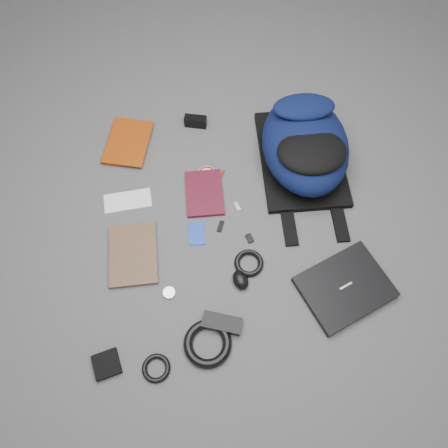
{
  "coord_description": "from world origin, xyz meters",
  "views": [
    {
      "loc": [
        -0.07,
        -0.73,
        1.55
      ],
      "look_at": [
        0.0,
        0.0,
        0.02
      ],
      "focal_mm": 35.0,
      "sensor_mm": 36.0,
      "label": 1
    }
  ],
  "objects": [
    {
      "name": "sticker_disc",
      "position": [
        -0.05,
        0.25,
        0.0
      ],
      "size": [
        0.09,
        0.09,
        0.0
      ],
      "primitive_type": "cylinder",
      "rotation": [
        0.0,
        0.0,
        -0.21
      ],
      "color": "silver",
      "rests_on": "ground"
    },
    {
      "name": "ground",
      "position": [
        0.0,
        0.0,
        0.0
      ],
      "size": [
        4.0,
        4.0,
        0.0
      ],
      "primitive_type": "plane",
      "color": "#4F4F51",
      "rests_on": "ground"
    },
    {
      "name": "dvd_case",
      "position": [
        -0.07,
        0.15,
        0.01
      ],
      "size": [
        0.15,
        0.21,
        0.02
      ],
      "primitive_type": "cube",
      "rotation": [
        0.0,
        0.0,
        -0.01
      ],
      "color": "#420C18",
      "rests_on": "ground"
    },
    {
      "name": "id_badge",
      "position": [
        -0.11,
        -0.02,
        0.0
      ],
      "size": [
        0.07,
        0.1,
        0.0
      ],
      "primitive_type": "cube",
      "rotation": [
        0.0,
        0.0,
        -0.03
      ],
      "color": "blue",
      "rests_on": "ground"
    },
    {
      "name": "power_cord_coil",
      "position": [
        -0.1,
        -0.45,
        0.02
      ],
      "size": [
        0.2,
        0.2,
        0.03
      ],
      "primitive_type": "torus",
      "rotation": [
        0.0,
        0.0,
        0.21
      ],
      "color": "black",
      "rests_on": "ground"
    },
    {
      "name": "usb_black",
      "position": [
        -0.01,
        -0.0,
        0.0
      ],
      "size": [
        0.03,
        0.05,
        0.01
      ],
      "primitive_type": "cube",
      "rotation": [
        0.0,
        0.0,
        -0.38
      ],
      "color": "black",
      "rests_on": "ground"
    },
    {
      "name": "pouch",
      "position": [
        -0.45,
        -0.48,
        0.01
      ],
      "size": [
        0.11,
        0.11,
        0.02
      ],
      "primitive_type": "cube",
      "rotation": [
        0.0,
        0.0,
        0.26
      ],
      "color": "black",
      "rests_on": "ground"
    },
    {
      "name": "textbook_red",
      "position": [
        -0.46,
        0.45,
        0.01
      ],
      "size": [
        0.23,
        0.28,
        0.03
      ],
      "primitive_type": "imported",
      "rotation": [
        0.0,
        0.0,
        -0.24
      ],
      "color": "#892E07",
      "rests_on": "ground"
    },
    {
      "name": "key_fob",
      "position": [
        0.09,
        -0.06,
        0.01
      ],
      "size": [
        0.03,
        0.04,
        0.01
      ],
      "primitive_type": "cube",
      "rotation": [
        0.0,
        0.0,
        0.32
      ],
      "color": "black",
      "rests_on": "ground"
    },
    {
      "name": "power_brick",
      "position": [
        -0.04,
        -0.38,
        0.02
      ],
      "size": [
        0.15,
        0.1,
        0.03
      ],
      "primitive_type": "cube",
      "rotation": [
        0.0,
        0.0,
        -0.31
      ],
      "color": "black",
      "rests_on": "ground"
    },
    {
      "name": "headphone_right",
      "position": [
        -0.23,
        -0.25,
        0.01
      ],
      "size": [
        0.06,
        0.06,
        0.01
      ],
      "primitive_type": "cylinder",
      "rotation": [
        0.0,
        0.0,
        0.33
      ],
      "color": "#B4B3B6",
      "rests_on": "ground"
    },
    {
      "name": "comic_book",
      "position": [
        -0.45,
        -0.09,
        0.01
      ],
      "size": [
        0.19,
        0.25,
        0.02
      ],
      "primitive_type": "imported",
      "rotation": [
        0.0,
        0.0,
        0.01
      ],
      "color": "#BA780D",
      "rests_on": "ground"
    },
    {
      "name": "pen_red",
      "position": [
        -0.0,
        0.19,
        0.0
      ],
      "size": [
        0.07,
        0.13,
        0.01
      ],
      "primitive_type": "cylinder",
      "rotation": [
        1.57,
        0.0,
        -0.43
      ],
      "color": "#A7280C",
      "rests_on": "ground"
    },
    {
      "name": "pen_teal",
      "position": [
        -0.03,
        0.15,
        0.0
      ],
      "size": [
        0.06,
        0.12,
        0.01
      ],
      "primitive_type": "cylinder",
      "rotation": [
        1.57,
        0.0,
        -0.43
      ],
      "color": "#0B6552",
      "rests_on": "ground"
    },
    {
      "name": "mouse",
      "position": [
        0.04,
        -0.23,
        0.02
      ],
      "size": [
        0.08,
        0.09,
        0.04
      ],
      "primitive_type": "ellipsoid",
      "rotation": [
        0.0,
        0.0,
        0.3
      ],
      "color": "black",
      "rests_on": "ground"
    },
    {
      "name": "envelope",
      "position": [
        -0.38,
        0.15,
        0.0
      ],
      "size": [
        0.2,
        0.1,
        0.0
      ],
      "primitive_type": "cube",
      "rotation": [
        0.0,
        0.0,
        0.09
      ],
      "color": "white",
      "rests_on": "ground"
    },
    {
      "name": "cable_coil",
      "position": [
        0.08,
        -0.17,
        0.01
      ],
      "size": [
        0.12,
        0.12,
        0.02
      ],
      "primitive_type": "torus",
      "rotation": [
        0.0,
        0.0,
        -0.09
      ],
      "color": "black",
      "rests_on": "ground"
    },
    {
      "name": "usb_silver",
      "position": [
        0.06,
        0.08,
        0.0
      ],
      "size": [
        0.03,
        0.04,
        0.01
      ],
      "primitive_type": "cube",
      "rotation": [
        0.0,
        0.0,
        0.37
      ],
      "color": "#B1B1B3",
      "rests_on": "ground"
    },
    {
      "name": "earbud_coil",
      "position": [
        -0.28,
        -0.51,
        0.01
      ],
      "size": [
        0.11,
        0.11,
        0.02
      ],
      "primitive_type": "torus",
      "rotation": [
        0.0,
        0.0,
        0.15
      ],
      "color": "black",
      "rests_on": "ground"
    },
    {
      "name": "compact_camera",
      "position": [
        -0.08,
        0.51,
        0.03
      ],
      "size": [
        0.1,
        0.06,
        0.05
      ],
      "primitive_type": "cube",
      "rotation": [
        0.0,
        0.0,
        -0.23
      ],
      "color": "black",
      "rests_on": "ground"
    },
    {
      "name": "headphone_left",
      "position": [
        -0.31,
        -0.19,
        0.01
      ],
      "size": [
        0.06,
        0.06,
        0.01
      ],
      "primitive_type": "cylinder",
      "rotation": [
        0.0,
        0.0,
        0.28
      ],
      "color": "silver",
      "rests_on": "ground"
    },
    {
      "name": "backpack",
      "position": [
        0.35,
        0.28,
        0.11
      ],
      "size": [
        0.38,
        0.54,
        0.22
      ],
      "primitive_type": null,
      "rotation": [
        0.0,
        0.0,
        -0.01
      ],
      "color": "black",
      "rests_on": "ground"
    },
    {
      "name": "laptop",
      "position": [
        0.41,
        -0.3,
        0.02
      ],
      "size": [
        0.38,
        0.34,
        0.03
      ],
      "primitive_type": "cube",
      "rotation": [
        0.0,
        0.0,
        0.4
      ],
      "color": "black",
      "rests_on": "ground"
    }
  ]
}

